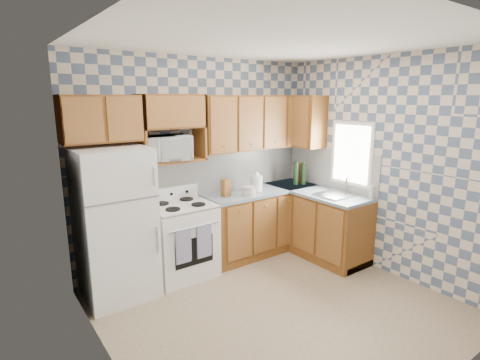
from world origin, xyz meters
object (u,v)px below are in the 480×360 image
Objects in this scene: stove_body at (181,241)px; microwave at (167,148)px; refrigerator at (115,224)px; electric_kettle at (256,183)px.

microwave reaches higher than stove_body.
refrigerator is 3.11× the size of microwave.
electric_kettle is (1.99, 0.02, 0.19)m from refrigerator.
microwave is 2.56× the size of electric_kettle.
electric_kettle is at bearing -0.25° from stove_body.
stove_body is 1.16m from microwave.
refrigerator is 7.94× the size of electric_kettle.
refrigerator is at bearing -178.22° from stove_body.
electric_kettle reaches higher than stove_body.
refrigerator is at bearing -179.43° from electric_kettle.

